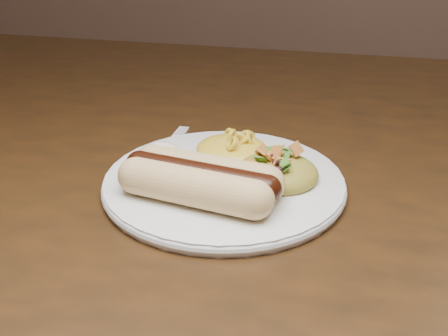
# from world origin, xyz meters

# --- Properties ---
(table) EXTENTS (1.60, 0.90, 0.75)m
(table) POSITION_xyz_m (0.00, 0.00, 0.66)
(table) COLOR #3B200C
(table) RESTS_ON floor
(plate) EXTENTS (0.30, 0.30, 0.01)m
(plate) POSITION_xyz_m (-0.03, -0.15, 0.76)
(plate) COLOR white
(plate) RESTS_ON table
(hotdog) EXTENTS (0.14, 0.09, 0.04)m
(hotdog) POSITION_xyz_m (-0.04, -0.20, 0.78)
(hotdog) COLOR #F4DC88
(hotdog) RESTS_ON plate
(mac_and_cheese) EXTENTS (0.09, 0.08, 0.03)m
(mac_and_cheese) POSITION_xyz_m (-0.03, -0.09, 0.78)
(mac_and_cheese) COLOR yellow
(mac_and_cheese) RESTS_ON plate
(sour_cream) EXTENTS (0.05, 0.05, 0.03)m
(sour_cream) POSITION_xyz_m (-0.10, -0.13, 0.78)
(sour_cream) COLOR white
(sour_cream) RESTS_ON plate
(taco_salad) EXTENTS (0.08, 0.08, 0.04)m
(taco_salad) POSITION_xyz_m (0.03, -0.14, 0.78)
(taco_salad) COLOR gold
(taco_salad) RESTS_ON plate
(fork) EXTENTS (0.03, 0.14, 0.00)m
(fork) POSITION_xyz_m (-0.12, -0.09, 0.75)
(fork) COLOR white
(fork) RESTS_ON table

